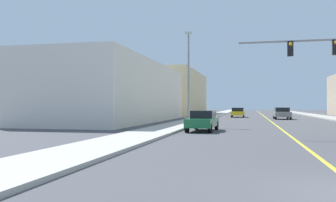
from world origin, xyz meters
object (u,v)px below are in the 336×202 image
object	(u,v)px
street_lamp	(189,73)
car_green	(203,120)
car_gray	(282,113)
car_yellow	(238,112)

from	to	relation	value
street_lamp	car_green	world-z (taller)	street_lamp
car_gray	car_green	bearing A→B (deg)	-107.81
car_yellow	car_green	bearing A→B (deg)	-93.36
car_yellow	street_lamp	bearing A→B (deg)	-98.55
street_lamp	car_gray	size ratio (longest dim) A/B	1.88
street_lamp	car_yellow	bearing A→B (deg)	82.01
car_green	street_lamp	bearing A→B (deg)	-68.78
car_yellow	car_gray	bearing A→B (deg)	-48.66
car_green	car_yellow	bearing A→B (deg)	-90.69
street_lamp	car_yellow	size ratio (longest dim) A/B	1.84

